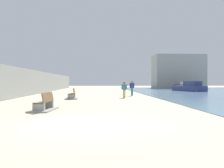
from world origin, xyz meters
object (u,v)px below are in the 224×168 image
object	(u,v)px
person_standing	(132,87)
boat_mid_bay	(189,87)
bench_far	(72,96)
person_walking	(124,89)
bench_near	(44,106)
boat_far_left	(184,86)

from	to	relation	value
person_standing	boat_mid_bay	size ratio (longest dim) A/B	0.26
bench_far	person_walking	world-z (taller)	person_walking
person_standing	bench_near	bearing A→B (deg)	-117.68
bench_near	person_walking	xyz separation A→B (m)	(5.37, 9.20, 0.65)
person_walking	person_standing	size ratio (longest dim) A/B	0.91
boat_far_left	person_walking	bearing A→B (deg)	-122.16
bench_far	person_standing	xyz separation A→B (m)	(6.14, 4.35, 0.75)
person_walking	boat_mid_bay	xyz separation A→B (m)	(12.31, 14.33, -0.24)
boat_far_left	bench_far	bearing A→B (deg)	-128.60
bench_near	boat_mid_bay	xyz separation A→B (m)	(17.68, 23.53, 0.41)
bench_far	boat_mid_bay	size ratio (longest dim) A/B	0.33
bench_near	bench_far	bearing A→B (deg)	86.64
bench_far	boat_far_left	distance (m)	32.51
person_standing	boat_mid_bay	world-z (taller)	person_standing
bench_near	person_standing	world-z (taller)	person_standing
bench_far	boat_far_left	size ratio (longest dim) A/B	0.30
person_walking	boat_far_left	size ratio (longest dim) A/B	0.22
person_standing	boat_mid_bay	bearing A→B (deg)	44.59
bench_near	bench_far	xyz separation A→B (m)	(0.49, 8.29, 0.00)
boat_far_left	person_standing	bearing A→B (deg)	-123.88
bench_near	boat_far_left	xyz separation A→B (m)	(20.77, 33.69, 0.41)
bench_near	bench_far	size ratio (longest dim) A/B	1.02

